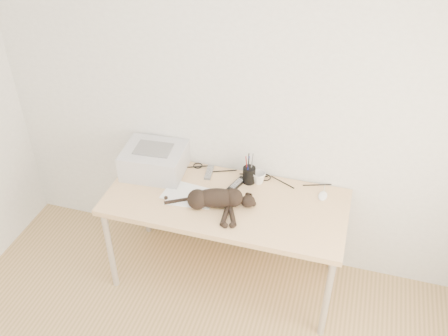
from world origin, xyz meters
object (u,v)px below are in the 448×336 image
(mouse, at_px, (323,195))
(mug, at_px, (259,178))
(desk, at_px, (229,207))
(pen_cup, at_px, (249,175))
(cat, at_px, (214,199))
(printer, at_px, (155,160))

(mouse, bearing_deg, mug, -179.23)
(desk, height_order, mug, mug)
(pen_cup, bearing_deg, cat, -115.65)
(desk, bearing_deg, printer, 171.91)
(desk, xyz_separation_m, cat, (-0.05, -0.17, 0.19))
(cat, height_order, mouse, cat)
(printer, distance_m, mouse, 1.19)
(desk, distance_m, printer, 0.62)
(cat, bearing_deg, printer, 138.25)
(pen_cup, bearing_deg, desk, -123.90)
(desk, xyz_separation_m, printer, (-0.57, 0.08, 0.23))
(cat, relative_size, mug, 6.44)
(printer, distance_m, cat, 0.58)
(desk, bearing_deg, mug, 43.46)
(cat, relative_size, pen_cup, 2.68)
(cat, distance_m, mouse, 0.73)
(mug, bearing_deg, printer, -174.04)
(printer, bearing_deg, pen_cup, 5.75)
(printer, xyz_separation_m, pen_cup, (0.67, 0.07, -0.03))
(desk, relative_size, mouse, 15.86)
(printer, xyz_separation_m, mug, (0.74, 0.08, -0.05))
(mug, bearing_deg, desk, -136.54)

